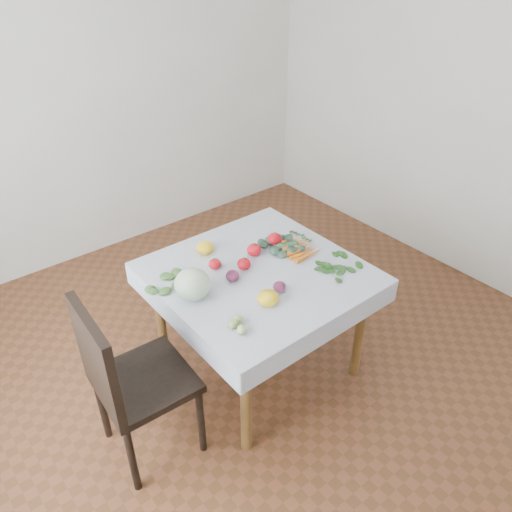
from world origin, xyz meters
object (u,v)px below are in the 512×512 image
(heirloom_back, at_px, (205,248))
(carrot_bunch, at_px, (298,247))
(chair, at_px, (125,377))
(table, at_px, (258,286))
(cabbage, at_px, (192,284))

(heirloom_back, relative_size, carrot_bunch, 0.36)
(chair, relative_size, carrot_bunch, 3.32)
(table, relative_size, heirloom_back, 9.11)
(carrot_bunch, bearing_deg, cabbage, 179.90)
(chair, xyz_separation_m, heirloom_back, (0.78, 0.44, 0.22))
(table, bearing_deg, heirloom_back, 110.02)
(chair, distance_m, cabbage, 0.57)
(heirloom_back, bearing_deg, chair, -150.49)
(chair, bearing_deg, cabbage, 13.90)
(table, xyz_separation_m, heirloom_back, (-0.13, 0.35, 0.14))
(table, height_order, heirloom_back, heirloom_back)
(table, height_order, cabbage, cabbage)
(table, relative_size, cabbage, 5.20)
(table, distance_m, chair, 0.92)
(chair, xyz_separation_m, cabbage, (0.49, 0.12, 0.26))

